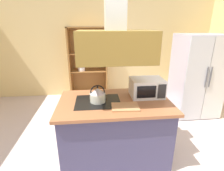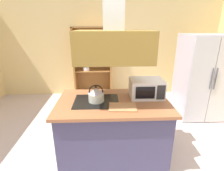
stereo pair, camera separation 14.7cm
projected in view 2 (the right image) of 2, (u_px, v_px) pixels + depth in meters
The scene contains 8 objects.
wall_back at pixel (108, 46), 4.63m from camera, with size 6.00×0.12×2.70m, color #E8CB85.
kitchen_island at pixel (113, 129), 2.48m from camera, with size 1.51×0.93×0.90m.
range_hood at pixel (113, 36), 2.05m from camera, with size 0.90×0.70×1.24m.
refrigerator at pixel (202, 77), 3.54m from camera, with size 0.90×0.78×1.72m.
dish_cabinet at pixel (93, 67), 4.59m from camera, with size 0.98×0.40×1.84m.
kettle at pixel (96, 94), 2.29m from camera, with size 0.21×0.21×0.23m.
cutting_board at pixel (123, 107), 2.13m from camera, with size 0.34×0.24×0.02m, color #B37D4F.
microwave at pixel (146, 88), 2.43m from camera, with size 0.46×0.35×0.26m.
Camera 2 is at (-0.10, -1.73, 1.87)m, focal length 27.49 mm.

